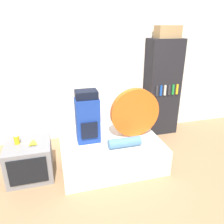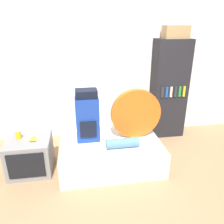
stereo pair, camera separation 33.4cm
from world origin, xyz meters
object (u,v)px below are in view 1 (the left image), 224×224
object	(u,v)px
television	(30,160)
tent_bag	(135,113)
bookshelf	(162,88)
canister	(17,140)
sleeping_roll	(125,142)
backpack	(87,117)
cardboard_box	(168,32)

from	to	relation	value
television	tent_bag	bearing A→B (deg)	3.25
television	bookshelf	size ratio (longest dim) A/B	0.34
television	canister	xyz separation A→B (m)	(-0.13, 0.05, 0.33)
sleeping_roll	canister	bearing A→B (deg)	169.74
bookshelf	backpack	bearing A→B (deg)	-154.95
cardboard_box	backpack	bearing A→B (deg)	-154.99
backpack	television	xyz separation A→B (m)	(-0.89, -0.11, -0.53)
television	cardboard_box	xyz separation A→B (m)	(2.52, 0.87, 1.71)
backpack	canister	size ratio (longest dim) A/B	6.06
tent_bag	sleeping_roll	distance (m)	0.53
sleeping_roll	cardboard_box	xyz separation A→B (m)	(1.15, 1.09, 1.50)
canister	cardboard_box	xyz separation A→B (m)	(2.66, 0.82, 1.38)
sleeping_roll	cardboard_box	size ratio (longest dim) A/B	1.13
sleeping_roll	bookshelf	size ratio (longest dim) A/B	0.26
tent_bag	canister	size ratio (longest dim) A/B	5.90
tent_bag	canister	distance (m)	1.79
cardboard_box	tent_bag	bearing A→B (deg)	-138.48
canister	bookshelf	world-z (taller)	bookshelf
backpack	bookshelf	size ratio (longest dim) A/B	0.43
sleeping_roll	cardboard_box	bearing A→B (deg)	43.65
television	bookshelf	xyz separation A→B (m)	(2.50, 0.86, 0.67)
sleeping_roll	television	bearing A→B (deg)	170.76
canister	bookshelf	distance (m)	2.78
canister	cardboard_box	bearing A→B (deg)	17.18
canister	bookshelf	bearing A→B (deg)	17.13
canister	bookshelf	size ratio (longest dim) A/B	0.07
tent_bag	cardboard_box	distance (m)	1.66
bookshelf	tent_bag	bearing A→B (deg)	-138.04
backpack	sleeping_roll	bearing A→B (deg)	-34.27
television	cardboard_box	size ratio (longest dim) A/B	1.44
tent_bag	television	xyz separation A→B (m)	(-1.65, -0.09, -0.53)
tent_bag	bookshelf	size ratio (longest dim) A/B	0.42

